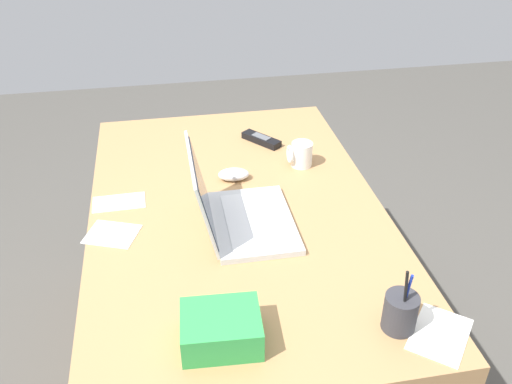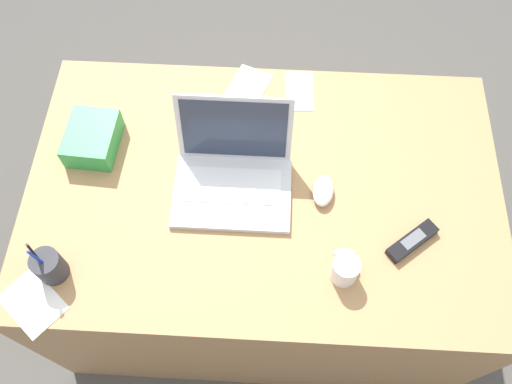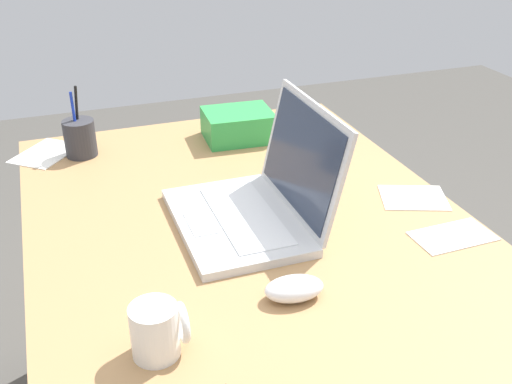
{
  "view_description": "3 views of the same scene",
  "coord_description": "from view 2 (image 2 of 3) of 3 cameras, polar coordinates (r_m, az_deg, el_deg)",
  "views": [
    {
      "loc": [
        -1.4,
        0.2,
        1.71
      ],
      "look_at": [
        -0.04,
        -0.05,
        0.83
      ],
      "focal_mm": 39.01,
      "sensor_mm": 36.0,
      "label": 1
    },
    {
      "loc": [
        0.02,
        -0.74,
        2.12
      ],
      "look_at": [
        -0.02,
        -0.05,
        0.81
      ],
      "focal_mm": 37.2,
      "sensor_mm": 36.0,
      "label": 2
    },
    {
      "loc": [
        0.93,
        -0.36,
        1.39
      ],
      "look_at": [
        -0.03,
        -0.01,
        0.86
      ],
      "focal_mm": 42.67,
      "sensor_mm": 36.0,
      "label": 3
    }
  ],
  "objects": [
    {
      "name": "cordless_phone",
      "position": [
        1.53,
        16.45,
        -5.06
      ],
      "size": [
        0.15,
        0.13,
        0.03
      ],
      "color": "black",
      "rests_on": "desk"
    },
    {
      "name": "ground_plane",
      "position": [
        2.24,
        0.6,
        -8.55
      ],
      "size": [
        6.0,
        6.0,
        0.0
      ],
      "primitive_type": "plane",
      "color": "#4C4944"
    },
    {
      "name": "laptop",
      "position": [
        1.52,
        -2.5,
        2.13
      ],
      "size": [
        0.34,
        0.29,
        0.24
      ],
      "color": "silver",
      "rests_on": "desk"
    },
    {
      "name": "pen_holder",
      "position": [
        1.5,
        -21.36,
        -7.43
      ],
      "size": [
        0.08,
        0.08,
        0.18
      ],
      "color": "#333338",
      "rests_on": "desk"
    },
    {
      "name": "desk",
      "position": [
        1.89,
        0.7,
        -4.81
      ],
      "size": [
        1.4,
        0.89,
        0.75
      ],
      "primitive_type": "cube",
      "color": "#A87C4F",
      "rests_on": "ground"
    },
    {
      "name": "snack_bag",
      "position": [
        1.67,
        -17.18,
        5.52
      ],
      "size": [
        0.15,
        0.19,
        0.08
      ],
      "primitive_type": "cube",
      "rotation": [
        0.0,
        0.0,
        -0.06
      ],
      "color": "green",
      "rests_on": "desk"
    },
    {
      "name": "paper_note_left",
      "position": [
        1.54,
        -22.9,
        -10.9
      ],
      "size": [
        0.2,
        0.2,
        0.0
      ],
      "primitive_type": "cube",
      "rotation": [
        0.0,
        0.0,
        -0.7
      ],
      "color": "white",
      "rests_on": "desk"
    },
    {
      "name": "paper_note_near_laptop",
      "position": [
        1.75,
        4.66,
        10.79
      ],
      "size": [
        0.09,
        0.16,
        0.0
      ],
      "primitive_type": "cube",
      "rotation": [
        0.0,
        0.0,
        0.02
      ],
      "color": "white",
      "rests_on": "desk"
    },
    {
      "name": "computer_mouse",
      "position": [
        1.54,
        7.23,
        0.15
      ],
      "size": [
        0.07,
        0.11,
        0.04
      ],
      "primitive_type": "ellipsoid",
      "rotation": [
        0.0,
        0.0,
        -0.1
      ],
      "color": "white",
      "rests_on": "desk"
    },
    {
      "name": "coffee_mug_white",
      "position": [
        1.42,
        9.54,
        -8.1
      ],
      "size": [
        0.07,
        0.08,
        0.09
      ],
      "color": "white",
      "rests_on": "desk"
    },
    {
      "name": "paper_note_right",
      "position": [
        1.76,
        -0.78,
        11.43
      ],
      "size": [
        0.16,
        0.17,
        0.0
      ],
      "primitive_type": "cube",
      "rotation": [
        0.0,
        0.0,
        -0.37
      ],
      "color": "white",
      "rests_on": "desk"
    }
  ]
}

